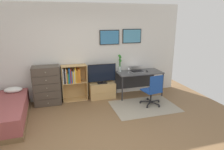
# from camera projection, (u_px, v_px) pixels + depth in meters

# --- Properties ---
(ground_plane) EXTENTS (7.20, 7.20, 0.00)m
(ground_plane) POSITION_uv_depth(u_px,v_px,m) (101.00, 141.00, 3.85)
(ground_plane) COLOR brown
(wall_back_with_posters) EXTENTS (6.12, 0.09, 2.70)m
(wall_back_with_posters) POSITION_uv_depth(u_px,v_px,m) (81.00, 52.00, 5.73)
(wall_back_with_posters) COLOR silver
(wall_back_with_posters) RESTS_ON ground_plane
(area_rug) EXTENTS (1.70, 1.20, 0.01)m
(area_rug) POSITION_uv_depth(u_px,v_px,m) (144.00, 106.00, 5.39)
(area_rug) COLOR #9E937F
(area_rug) RESTS_ON ground_plane
(dresser) EXTENTS (0.71, 0.46, 1.07)m
(dresser) POSITION_uv_depth(u_px,v_px,m) (47.00, 85.00, 5.42)
(dresser) COLOR #4C4238
(dresser) RESTS_ON ground_plane
(bookshelf) EXTENTS (0.70, 0.30, 1.03)m
(bookshelf) POSITION_uv_depth(u_px,v_px,m) (73.00, 79.00, 5.65)
(bookshelf) COLOR tan
(bookshelf) RESTS_ON ground_plane
(tv_stand) EXTENTS (0.75, 0.41, 0.46)m
(tv_stand) POSITION_uv_depth(u_px,v_px,m) (102.00, 90.00, 5.94)
(tv_stand) COLOR tan
(tv_stand) RESTS_ON ground_plane
(television) EXTENTS (0.82, 0.16, 0.57)m
(television) POSITION_uv_depth(u_px,v_px,m) (102.00, 74.00, 5.78)
(television) COLOR black
(television) RESTS_ON tv_stand
(desk) EXTENTS (1.34, 0.64, 0.74)m
(desk) POSITION_uv_depth(u_px,v_px,m) (138.00, 75.00, 6.12)
(desk) COLOR #4C4C4F
(desk) RESTS_ON ground_plane
(office_chair) EXTENTS (0.58, 0.58, 0.86)m
(office_chair) POSITION_uv_depth(u_px,v_px,m) (153.00, 89.00, 5.34)
(office_chair) COLOR #232326
(office_chair) RESTS_ON ground_plane
(laptop) EXTENTS (0.43, 0.46, 0.17)m
(laptop) POSITION_uv_depth(u_px,v_px,m) (136.00, 69.00, 6.08)
(laptop) COLOR #B7B7BC
(laptop) RESTS_ON desk
(computer_mouse) EXTENTS (0.06, 0.10, 0.03)m
(computer_mouse) POSITION_uv_depth(u_px,v_px,m) (147.00, 71.00, 6.03)
(computer_mouse) COLOR #262628
(computer_mouse) RESTS_ON desk
(bamboo_vase) EXTENTS (0.10, 0.10, 0.52)m
(bamboo_vase) POSITION_uv_depth(u_px,v_px,m) (120.00, 63.00, 5.96)
(bamboo_vase) COLOR silver
(bamboo_vase) RESTS_ON desk
(wine_glass) EXTENTS (0.07, 0.07, 0.18)m
(wine_glass) POSITION_uv_depth(u_px,v_px,m) (129.00, 69.00, 5.83)
(wine_glass) COLOR silver
(wine_glass) RESTS_ON desk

